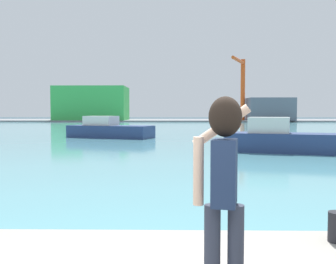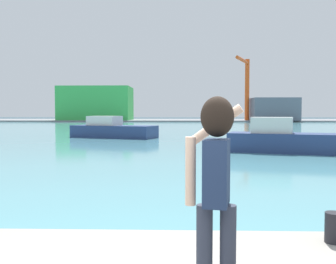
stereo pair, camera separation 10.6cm
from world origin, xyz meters
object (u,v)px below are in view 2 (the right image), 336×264
Objects in this scene: harbor_bollard at (334,228)px; warehouse_right at (272,109)px; port_crane at (246,82)px; warehouse_left at (96,103)px; boat_moored_2 at (284,140)px; person_photographer at (215,176)px; boat_moored at (112,130)px.

warehouse_right is (19.48, 85.53, 2.03)m from harbor_bollard.
warehouse_left is at bearing 174.25° from port_crane.
boat_moored_2 is 74.36m from warehouse_left.
person_photographer is 0.13× the size of port_crane.
port_crane is (9.15, 66.23, 8.17)m from boat_moored_2.
warehouse_left is (-25.59, 69.73, 3.53)m from boat_moored_2.
boat_moored_2 is 0.41× the size of warehouse_left.
harbor_bollard is at bearing -102.83° from warehouse_right.
port_crane is at bearing 81.06° from harbor_bollard.
harbor_bollard is 17.38m from boat_moored_2.
harbor_bollard is 0.03× the size of port_crane.
port_crane is (13.08, 83.16, 8.04)m from harbor_bollard.
boat_moored_2 reaches higher than harbor_bollard.
boat_moored is 16.79m from boat_moored_2.
person_photographer is 90.44m from warehouse_left.
warehouse_right is at bearing 20.29° from port_crane.
boat_moored is (-7.80, 28.94, -0.14)m from harbor_bollard.
boat_moored is 1.18× the size of boat_moored_2.
port_crane reaches higher than boat_moored_2.
warehouse_left is at bearing 104.04° from harbor_bollard.
warehouse_left is at bearing 127.34° from boat_moored_2.
warehouse_left reaches higher than harbor_bollard.
harbor_bollard is at bearing -98.94° from port_crane.
boat_moored is at bearing -76.49° from warehouse_left.
warehouse_left is 41.19m from warehouse_right.
person_photographer is 0.11× the size of warehouse_left.
person_photographer is at bearing -103.62° from warehouse_right.
warehouse_right is (21.08, 87.02, 1.15)m from person_photographer.
harbor_bollard is 0.06× the size of boat_moored_2.
person_photographer is 4.67× the size of harbor_bollard.
person_photographer is at bearing -58.23° from boat_moored.
port_crane reaches higher than warehouse_right.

